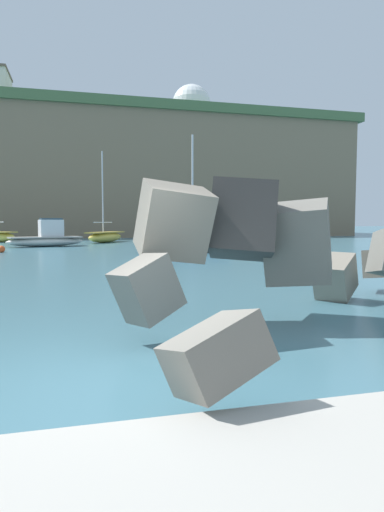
{
  "coord_description": "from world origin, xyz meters",
  "views": [
    {
      "loc": [
        -0.59,
        -5.35,
        1.85
      ],
      "look_at": [
        0.96,
        0.5,
        1.4
      ],
      "focal_mm": 31.26,
      "sensor_mm": 36.0,
      "label": 1
    }
  ],
  "objects_px": {
    "boat_mid_centre": "(185,245)",
    "mooring_buoy_middle": "(1,249)",
    "radar_dome": "(192,111)",
    "boat_mid_left": "(105,236)",
    "station_building_east": "(64,123)",
    "boat_near_centre": "(47,238)"
  },
  "relations": [
    {
      "from": "station_building_east",
      "to": "radar_dome",
      "type": "bearing_deg",
      "value": -4.1
    },
    {
      "from": "radar_dome",
      "to": "station_building_east",
      "type": "bearing_deg",
      "value": 175.9
    },
    {
      "from": "boat_near_centre",
      "to": "radar_dome",
      "type": "relative_size",
      "value": 0.59
    },
    {
      "from": "boat_near_centre",
      "to": "mooring_buoy_middle",
      "type": "xyz_separation_m",
      "value": [
        -2.32,
        -6.76,
        -0.44
      ]
    },
    {
      "from": "mooring_buoy_middle",
      "to": "station_building_east",
      "type": "bearing_deg",
      "value": 86.74
    },
    {
      "from": "radar_dome",
      "to": "boat_mid_centre",
      "type": "bearing_deg",
      "value": -105.15
    },
    {
      "from": "station_building_east",
      "to": "boat_mid_centre",
      "type": "bearing_deg",
      "value": -81.9
    },
    {
      "from": "boat_mid_left",
      "to": "mooring_buoy_middle",
      "type": "distance_m",
      "value": 14.83
    },
    {
      "from": "boat_near_centre",
      "to": "station_building_east",
      "type": "relative_size",
      "value": 0.76
    },
    {
      "from": "boat_mid_centre",
      "to": "radar_dome",
      "type": "relative_size",
      "value": 0.7
    },
    {
      "from": "mooring_buoy_middle",
      "to": "radar_dome",
      "type": "xyz_separation_m",
      "value": [
        25.81,
        51.79,
        22.23
      ]
    },
    {
      "from": "boat_mid_centre",
      "to": "radar_dome",
      "type": "height_order",
      "value": "radar_dome"
    },
    {
      "from": "mooring_buoy_middle",
      "to": "radar_dome",
      "type": "distance_m",
      "value": 61.99
    },
    {
      "from": "boat_mid_left",
      "to": "station_building_east",
      "type": "relative_size",
      "value": 1.04
    },
    {
      "from": "boat_mid_left",
      "to": "radar_dome",
      "type": "relative_size",
      "value": 0.81
    },
    {
      "from": "boat_mid_left",
      "to": "boat_mid_centre",
      "type": "xyz_separation_m",
      "value": [
        3.82,
        -15.73,
        -0.08
      ]
    },
    {
      "from": "boat_mid_left",
      "to": "station_building_east",
      "type": "xyz_separation_m",
      "value": [
        -4.17,
        40.47,
        18.74
      ]
    },
    {
      "from": "boat_mid_centre",
      "to": "mooring_buoy_middle",
      "type": "relative_size",
      "value": 16.4
    },
    {
      "from": "boat_near_centre",
      "to": "station_building_east",
      "type": "xyz_separation_m",
      "value": [
        0.72,
        46.66,
        18.66
      ]
    },
    {
      "from": "boat_mid_centre",
      "to": "radar_dome",
      "type": "distance_m",
      "value": 60.65
    },
    {
      "from": "boat_mid_centre",
      "to": "station_building_east",
      "type": "relative_size",
      "value": 0.9
    },
    {
      "from": "boat_near_centre",
      "to": "boat_mid_left",
      "type": "height_order",
      "value": "boat_mid_left"
    }
  ]
}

